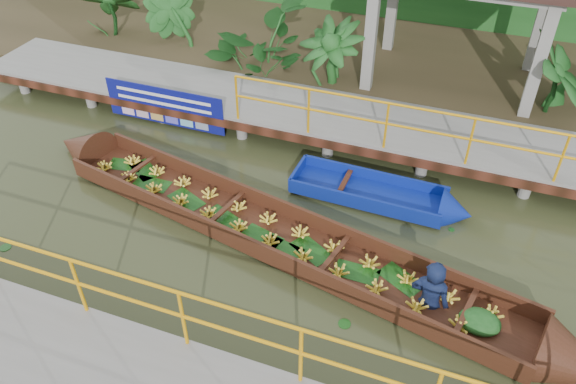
% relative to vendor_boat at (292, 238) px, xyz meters
% --- Properties ---
extents(ground, '(80.00, 80.00, 0.00)m').
position_rel_vendor_boat_xyz_m(ground, '(-1.26, 0.23, -0.23)').
color(ground, '#31371B').
rests_on(ground, ground).
extents(land_strip, '(30.00, 8.00, 0.45)m').
position_rel_vendor_boat_xyz_m(land_strip, '(-1.26, 7.73, -0.00)').
color(land_strip, '#2F2717').
rests_on(land_strip, ground).
extents(far_dock, '(16.00, 2.06, 1.66)m').
position_rel_vendor_boat_xyz_m(far_dock, '(-1.24, 3.66, 0.25)').
color(far_dock, slate).
rests_on(far_dock, ground).
extents(vendor_boat, '(11.13, 3.37, 2.23)m').
position_rel_vendor_boat_xyz_m(vendor_boat, '(0.00, 0.00, 0.00)').
color(vendor_boat, '#381D0F').
rests_on(vendor_boat, ground).
extents(moored_blue_boat, '(3.46, 1.00, 0.82)m').
position_rel_vendor_boat_xyz_m(moored_blue_boat, '(1.73, 1.77, -0.08)').
color(moored_blue_boat, navy).
rests_on(moored_blue_boat, ground).
extents(blue_banner, '(2.91, 0.04, 0.91)m').
position_rel_vendor_boat_xyz_m(blue_banner, '(-4.04, 2.71, 0.33)').
color(blue_banner, navy).
rests_on(blue_banner, ground).
extents(tropical_plants, '(14.31, 1.31, 1.63)m').
position_rel_vendor_boat_xyz_m(tropical_plants, '(-1.24, 5.53, 1.04)').
color(tropical_plants, '#164616').
rests_on(tropical_plants, ground).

